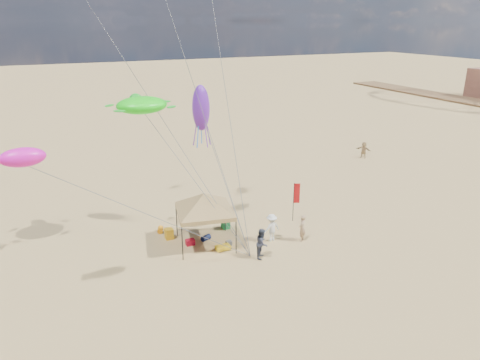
# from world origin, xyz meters

# --- Properties ---
(ground) EXTENTS (280.00, 280.00, 0.00)m
(ground) POSITION_xyz_m (0.00, 0.00, 0.00)
(ground) COLOR tan
(ground) RESTS_ON ground
(canopy_tent) EXTENTS (6.38, 6.38, 4.02)m
(canopy_tent) POSITION_xyz_m (-2.36, 3.11, 3.34)
(canopy_tent) COLOR black
(canopy_tent) RESTS_ON ground
(feather_flag) EXTENTS (0.41, 0.20, 2.87)m
(feather_flag) POSITION_xyz_m (4.62, 3.70, 1.92)
(feather_flag) COLOR black
(feather_flag) RESTS_ON ground
(cooler_red) EXTENTS (0.54, 0.38, 0.38)m
(cooler_red) POSITION_xyz_m (-3.26, 3.44, 0.19)
(cooler_red) COLOR #AB0D21
(cooler_red) RESTS_ON ground
(cooler_blue) EXTENTS (0.54, 0.38, 0.38)m
(cooler_blue) POSITION_xyz_m (0.54, 6.53, 0.19)
(cooler_blue) COLOR navy
(cooler_blue) RESTS_ON ground
(bag_navy) EXTENTS (0.69, 0.54, 0.36)m
(bag_navy) POSITION_xyz_m (-2.15, 3.61, 0.18)
(bag_navy) COLOR #0E173E
(bag_navy) RESTS_ON ground
(bag_orange) EXTENTS (0.54, 0.69, 0.36)m
(bag_orange) POSITION_xyz_m (-4.47, 6.00, 0.18)
(bag_orange) COLOR orange
(bag_orange) RESTS_ON ground
(chair_green) EXTENTS (0.50, 0.50, 0.70)m
(chair_green) POSITION_xyz_m (-0.29, 4.68, 0.35)
(chair_green) COLOR #16793B
(chair_green) RESTS_ON ground
(chair_yellow) EXTENTS (0.50, 0.50, 0.70)m
(chair_yellow) POSITION_xyz_m (-4.21, 4.84, 0.35)
(chair_yellow) COLOR gold
(chair_yellow) RESTS_ON ground
(crate_grey) EXTENTS (0.34, 0.30, 0.28)m
(crate_grey) POSITION_xyz_m (-1.07, 2.38, 0.14)
(crate_grey) COLOR slate
(crate_grey) RESTS_ON ground
(beach_cart) EXTENTS (0.90, 0.50, 0.24)m
(beach_cart) POSITION_xyz_m (-1.67, 1.92, 0.20)
(beach_cart) COLOR gold
(beach_cart) RESTS_ON ground
(person_near_a) EXTENTS (0.76, 0.75, 1.76)m
(person_near_a) POSITION_xyz_m (3.42, 0.96, 0.88)
(person_near_a) COLOR tan
(person_near_a) RESTS_ON ground
(person_near_b) EXTENTS (1.12, 1.15, 1.87)m
(person_near_b) POSITION_xyz_m (0.10, 0.15, 0.93)
(person_near_b) COLOR #343846
(person_near_b) RESTS_ON ground
(person_near_c) EXTENTS (1.26, 0.83, 1.83)m
(person_near_c) POSITION_xyz_m (1.65, 1.78, 0.91)
(person_near_c) COLOR white
(person_near_c) RESTS_ON ground
(person_far_c) EXTENTS (1.22, 1.62, 1.71)m
(person_far_c) POSITION_xyz_m (19.14, 13.80, 0.85)
(person_far_c) COLOR tan
(person_far_c) RESTS_ON ground
(turtle_kite) EXTENTS (3.52, 3.12, 0.98)m
(turtle_kite) POSITION_xyz_m (-5.27, 5.21, 8.71)
(turtle_kite) COLOR #1AFF14
(turtle_kite) RESTS_ON ground
(fish_kite) EXTENTS (2.14, 1.33, 0.89)m
(fish_kite) POSITION_xyz_m (-11.76, 0.93, 7.56)
(fish_kite) COLOR #F312BA
(fish_kite) RESTS_ON ground
(squid_kite) EXTENTS (1.45, 1.45, 2.94)m
(squid_kite) POSITION_xyz_m (-1.32, 6.05, 8.09)
(squid_kite) COLOR #6821B6
(squid_kite) RESTS_ON ground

